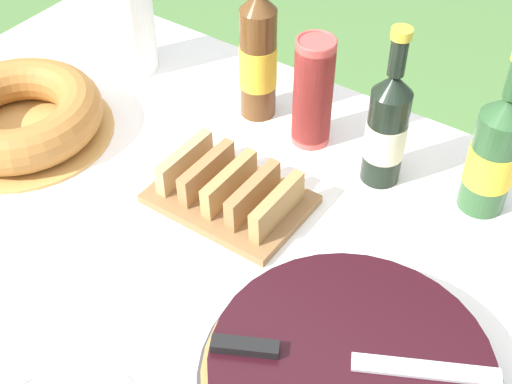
{
  "coord_description": "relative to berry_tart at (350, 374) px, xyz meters",
  "views": [
    {
      "loc": [
        0.48,
        -0.54,
        1.62
      ],
      "look_at": [
        0.0,
        0.15,
        0.83
      ],
      "focal_mm": 50.0,
      "sensor_mm": 36.0,
      "label": 1
    }
  ],
  "objects": [
    {
      "name": "garden_table",
      "position": [
        -0.29,
        0.04,
        -0.1
      ],
      "size": [
        1.62,
        1.12,
        0.76
      ],
      "color": "#A87A47",
      "rests_on": "ground_plane"
    },
    {
      "name": "tablecloth",
      "position": [
        -0.29,
        0.04,
        -0.04
      ],
      "size": [
        1.63,
        1.13,
        0.1
      ],
      "color": "white",
      "rests_on": "garden_table"
    },
    {
      "name": "berry_tart",
      "position": [
        0.0,
        0.0,
        0.0
      ],
      "size": [
        0.41,
        0.41,
        0.06
      ],
      "color": "#38383D",
      "rests_on": "tablecloth"
    },
    {
      "name": "serving_knife",
      "position": [
        -0.03,
        -0.01,
        0.04
      ],
      "size": [
        0.34,
        0.19,
        0.01
      ],
      "rotation": [
        0.0,
        0.0,
        0.48
      ],
      "color": "silver",
      "rests_on": "berry_tart"
    },
    {
      "name": "bundt_cake",
      "position": [
        -0.78,
        0.12,
        0.02
      ],
      "size": [
        0.34,
        0.34,
        0.09
      ],
      "color": "tan",
      "rests_on": "tablecloth"
    },
    {
      "name": "cup_stack",
      "position": [
        -0.32,
        0.42,
        0.08
      ],
      "size": [
        0.07,
        0.07,
        0.21
      ],
      "color": "#E04C47",
      "rests_on": "tablecloth"
    },
    {
      "name": "cider_bottle_green",
      "position": [
        0.01,
        0.44,
        0.08
      ],
      "size": [
        0.08,
        0.08,
        0.3
      ],
      "color": "#2D562D",
      "rests_on": "tablecloth"
    },
    {
      "name": "cider_bottle_amber",
      "position": [
        -0.45,
        0.44,
        0.1
      ],
      "size": [
        0.07,
        0.07,
        0.34
      ],
      "color": "brown",
      "rests_on": "tablecloth"
    },
    {
      "name": "juice_bottle_red",
      "position": [
        -0.16,
        0.4,
        0.08
      ],
      "size": [
        0.07,
        0.07,
        0.3
      ],
      "color": "black",
      "rests_on": "tablecloth"
    },
    {
      "name": "paper_towel_roll",
      "position": [
        -0.76,
        0.42,
        0.1
      ],
      "size": [
        0.11,
        0.11,
        0.26
      ],
      "color": "white",
      "rests_on": "tablecloth"
    },
    {
      "name": "bread_board",
      "position": [
        -0.34,
        0.2,
        -0.0
      ],
      "size": [
        0.26,
        0.18,
        0.07
      ],
      "color": "olive",
      "rests_on": "tablecloth"
    }
  ]
}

